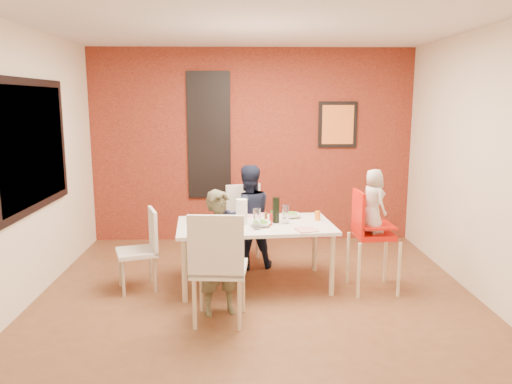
{
  "coord_description": "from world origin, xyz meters",
  "views": [
    {
      "loc": [
        -0.15,
        -4.78,
        1.99
      ],
      "look_at": [
        0.0,
        0.3,
        1.05
      ],
      "focal_mm": 35.0,
      "sensor_mm": 36.0,
      "label": 1
    }
  ],
  "objects_px": {
    "chair_near": "(218,263)",
    "paper_towel_roll": "(242,212)",
    "chair_far": "(246,219)",
    "child_near": "(220,253)",
    "toddler": "(373,201)",
    "wine_bottle": "(276,210)",
    "high_chair": "(369,231)",
    "chair_left": "(144,245)",
    "dining_table": "(255,229)",
    "child_far": "(248,217)"
  },
  "relations": [
    {
      "from": "toddler",
      "to": "paper_towel_roll",
      "type": "xyz_separation_m",
      "value": [
        -1.36,
        0.16,
        -0.14
      ]
    },
    {
      "from": "chair_near",
      "to": "paper_towel_roll",
      "type": "relative_size",
      "value": 3.82
    },
    {
      "from": "chair_far",
      "to": "toddler",
      "type": "bearing_deg",
      "value": -53.6
    },
    {
      "from": "dining_table",
      "to": "chair_far",
      "type": "distance_m",
      "value": 0.85
    },
    {
      "from": "chair_far",
      "to": "child_near",
      "type": "distance_m",
      "value": 1.58
    },
    {
      "from": "chair_far",
      "to": "chair_near",
      "type": "bearing_deg",
      "value": -114.11
    },
    {
      "from": "chair_left",
      "to": "wine_bottle",
      "type": "distance_m",
      "value": 1.45
    },
    {
      "from": "chair_far",
      "to": "chair_left",
      "type": "bearing_deg",
      "value": -156.41
    },
    {
      "from": "chair_far",
      "to": "high_chair",
      "type": "distance_m",
      "value": 1.64
    },
    {
      "from": "high_chair",
      "to": "paper_towel_roll",
      "type": "distance_m",
      "value": 1.35
    },
    {
      "from": "dining_table",
      "to": "high_chair",
      "type": "relative_size",
      "value": 1.61
    },
    {
      "from": "child_near",
      "to": "paper_towel_roll",
      "type": "height_order",
      "value": "child_near"
    },
    {
      "from": "high_chair",
      "to": "toddler",
      "type": "bearing_deg",
      "value": -87.99
    },
    {
      "from": "chair_left",
      "to": "chair_far",
      "type": "bearing_deg",
      "value": 110.74
    },
    {
      "from": "chair_left",
      "to": "child_near",
      "type": "distance_m",
      "value": 1.07
    },
    {
      "from": "child_far",
      "to": "toddler",
      "type": "distance_m",
      "value": 1.54
    },
    {
      "from": "chair_far",
      "to": "paper_towel_roll",
      "type": "xyz_separation_m",
      "value": [
        -0.05,
        -0.85,
        0.29
      ]
    },
    {
      "from": "toddler",
      "to": "chair_near",
      "type": "bearing_deg",
      "value": 96.16
    },
    {
      "from": "wine_bottle",
      "to": "chair_left",
      "type": "bearing_deg",
      "value": -175.92
    },
    {
      "from": "chair_near",
      "to": "child_far",
      "type": "height_order",
      "value": "child_far"
    },
    {
      "from": "child_far",
      "to": "wine_bottle",
      "type": "relative_size",
      "value": 4.42
    },
    {
      "from": "dining_table",
      "to": "wine_bottle",
      "type": "height_order",
      "value": "wine_bottle"
    },
    {
      "from": "chair_near",
      "to": "child_near",
      "type": "xyz_separation_m",
      "value": [
        0.01,
        0.25,
        0.01
      ]
    },
    {
      "from": "chair_left",
      "to": "wine_bottle",
      "type": "height_order",
      "value": "wine_bottle"
    },
    {
      "from": "dining_table",
      "to": "child_near",
      "type": "bearing_deg",
      "value": -115.8
    },
    {
      "from": "chair_near",
      "to": "paper_towel_roll",
      "type": "bearing_deg",
      "value": -97.86
    },
    {
      "from": "chair_left",
      "to": "child_far",
      "type": "relative_size",
      "value": 0.69
    },
    {
      "from": "dining_table",
      "to": "wine_bottle",
      "type": "bearing_deg",
      "value": 10.18
    },
    {
      "from": "chair_far",
      "to": "wine_bottle",
      "type": "relative_size",
      "value": 3.39
    },
    {
      "from": "dining_table",
      "to": "child_near",
      "type": "relative_size",
      "value": 1.45
    },
    {
      "from": "chair_left",
      "to": "paper_towel_roll",
      "type": "height_order",
      "value": "paper_towel_roll"
    },
    {
      "from": "paper_towel_roll",
      "to": "chair_left",
      "type": "bearing_deg",
      "value": -177.59
    },
    {
      "from": "dining_table",
      "to": "chair_far",
      "type": "bearing_deg",
      "value": 96.29
    },
    {
      "from": "dining_table",
      "to": "chair_near",
      "type": "height_order",
      "value": "chair_near"
    },
    {
      "from": "dining_table",
      "to": "chair_far",
      "type": "relative_size",
      "value": 1.8
    },
    {
      "from": "toddler",
      "to": "wine_bottle",
      "type": "xyz_separation_m",
      "value": [
        -0.99,
        0.22,
        -0.14
      ]
    },
    {
      "from": "chair_near",
      "to": "high_chair",
      "type": "relative_size",
      "value": 0.97
    },
    {
      "from": "high_chair",
      "to": "chair_far",
      "type": "bearing_deg",
      "value": 48.5
    },
    {
      "from": "high_chair",
      "to": "child_near",
      "type": "height_order",
      "value": "child_near"
    },
    {
      "from": "chair_far",
      "to": "wine_bottle",
      "type": "xyz_separation_m",
      "value": [
        0.32,
        -0.8,
        0.29
      ]
    },
    {
      "from": "paper_towel_roll",
      "to": "dining_table",
      "type": "bearing_deg",
      "value": 6.37
    },
    {
      "from": "dining_table",
      "to": "high_chair",
      "type": "xyz_separation_m",
      "value": [
        1.19,
        -0.18,
        0.02
      ]
    },
    {
      "from": "child_far",
      "to": "wine_bottle",
      "type": "height_order",
      "value": "child_far"
    },
    {
      "from": "child_far",
      "to": "paper_towel_roll",
      "type": "height_order",
      "value": "child_far"
    },
    {
      "from": "dining_table",
      "to": "chair_far",
      "type": "height_order",
      "value": "chair_far"
    },
    {
      "from": "toddler",
      "to": "wine_bottle",
      "type": "distance_m",
      "value": 1.02
    },
    {
      "from": "dining_table",
      "to": "high_chair",
      "type": "height_order",
      "value": "high_chair"
    },
    {
      "from": "dining_table",
      "to": "toddler",
      "type": "bearing_deg",
      "value": -8.28
    },
    {
      "from": "chair_left",
      "to": "high_chair",
      "type": "xyz_separation_m",
      "value": [
        2.37,
        -0.12,
        0.16
      ]
    },
    {
      "from": "chair_left",
      "to": "child_far",
      "type": "distance_m",
      "value": 1.3
    }
  ]
}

